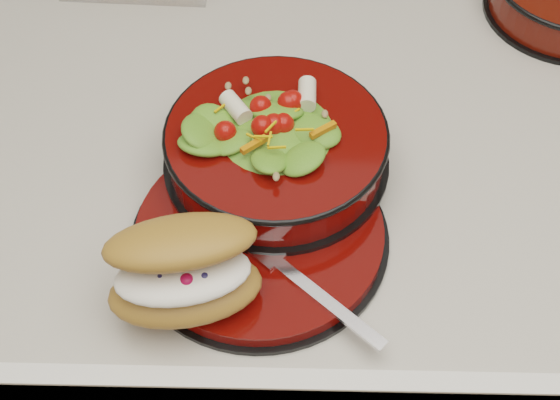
{
  "coord_description": "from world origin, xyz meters",
  "views": [
    {
      "loc": [
        -0.05,
        -0.66,
        1.55
      ],
      "look_at": [
        -0.06,
        -0.19,
        0.94
      ],
      "focal_mm": 50.0,
      "sensor_mm": 36.0,
      "label": 1
    }
  ],
  "objects_px": {
    "salad_bowl": "(276,140)",
    "fork": "(307,286)",
    "dinner_plate": "(261,234)",
    "croissant": "(184,271)",
    "island_counter": "(321,294)"
  },
  "relations": [
    {
      "from": "island_counter",
      "to": "salad_bowl",
      "type": "distance_m",
      "value": 0.52
    },
    {
      "from": "salad_bowl",
      "to": "fork",
      "type": "bearing_deg",
      "value": -77.88
    },
    {
      "from": "island_counter",
      "to": "dinner_plate",
      "type": "distance_m",
      "value": 0.51
    },
    {
      "from": "island_counter",
      "to": "croissant",
      "type": "bearing_deg",
      "value": -117.32
    },
    {
      "from": "dinner_plate",
      "to": "salad_bowl",
      "type": "relative_size",
      "value": 1.09
    },
    {
      "from": "dinner_plate",
      "to": "fork",
      "type": "bearing_deg",
      "value": -55.35
    },
    {
      "from": "island_counter",
      "to": "salad_bowl",
      "type": "bearing_deg",
      "value": -119.51
    },
    {
      "from": "dinner_plate",
      "to": "salad_bowl",
      "type": "bearing_deg",
      "value": 80.93
    },
    {
      "from": "croissant",
      "to": "dinner_plate",
      "type": "bearing_deg",
      "value": 39.04
    },
    {
      "from": "island_counter",
      "to": "croissant",
      "type": "distance_m",
      "value": 0.6
    },
    {
      "from": "dinner_plate",
      "to": "salad_bowl",
      "type": "height_order",
      "value": "salad_bowl"
    },
    {
      "from": "croissant",
      "to": "fork",
      "type": "height_order",
      "value": "croissant"
    },
    {
      "from": "salad_bowl",
      "to": "fork",
      "type": "distance_m",
      "value": 0.16
    },
    {
      "from": "dinner_plate",
      "to": "salad_bowl",
      "type": "xyz_separation_m",
      "value": [
        0.01,
        0.09,
        0.05
      ]
    },
    {
      "from": "fork",
      "to": "croissant",
      "type": "bearing_deg",
      "value": 137.43
    }
  ]
}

